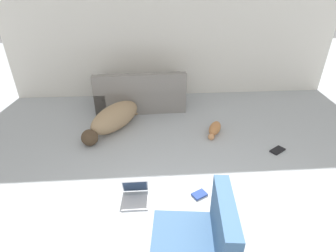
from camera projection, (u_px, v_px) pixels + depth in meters
The scene contains 7 objects.
wall_back at pixel (174, 28), 5.17m from camera, with size 6.66×0.06×2.76m.
couch at pixel (141, 94), 5.12m from camera, with size 1.71×0.88×0.77m.
dog at pixel (114, 118), 4.37m from camera, with size 1.00×1.36×0.42m.
cat at pixel (215, 129), 4.30m from camera, with size 0.34×0.54×0.17m.
laptop_open at pixel (135, 193), 3.03m from camera, with size 0.30×0.32×0.23m.
book_blue at pixel (199, 194), 3.09m from camera, with size 0.20×0.18×0.02m.
book_black at pixel (277, 150), 3.89m from camera, with size 0.26×0.23×0.02m.
Camera 1 is at (-0.51, -1.07, 2.24)m, focal length 28.00 mm.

